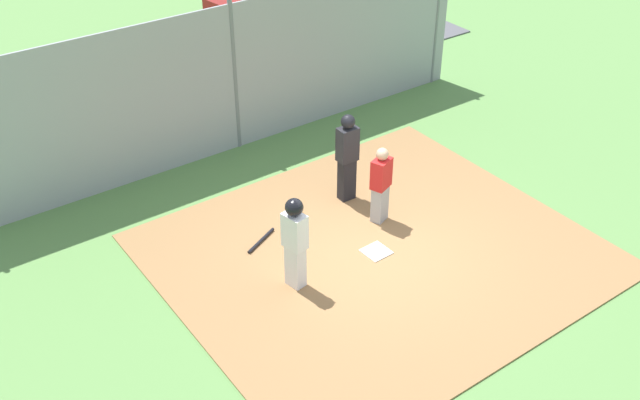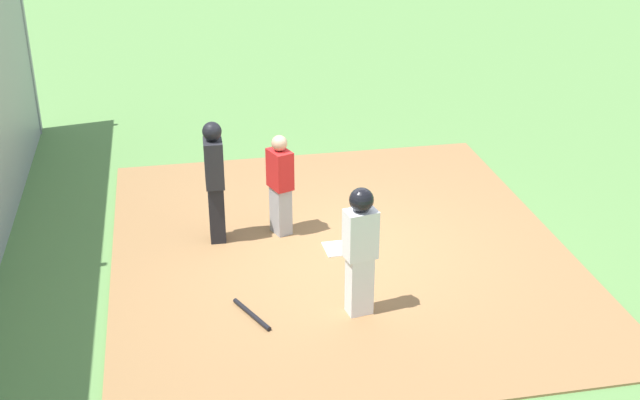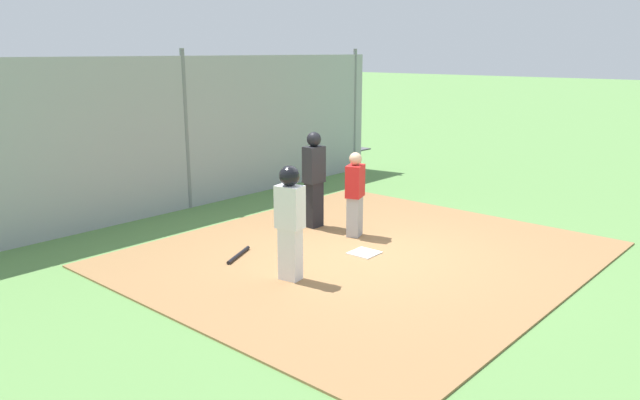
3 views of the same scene
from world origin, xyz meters
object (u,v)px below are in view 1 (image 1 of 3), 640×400
(baseball_bat, at_px, (261,241))
(parked_car_silver, at_px, (326,10))
(parked_car_red, at_px, (251,21))
(runner, at_px, (295,237))
(home_plate, at_px, (376,252))
(catcher, at_px, (381,184))
(umpire, at_px, (347,155))

(baseball_bat, bearing_deg, parked_car_silver, -157.63)
(parked_car_red, bearing_deg, parked_car_silver, 157.09)
(parked_car_silver, bearing_deg, runner, -125.00)
(runner, bearing_deg, parked_car_red, 52.05)
(home_plate, bearing_deg, catcher, -132.18)
(catcher, bearing_deg, home_plate, -62.80)
(parked_car_silver, bearing_deg, umpire, -119.97)
(home_plate, height_order, runner, runner)
(runner, xyz_separation_m, baseball_bat, (-0.15, -1.33, -0.95))
(catcher, xyz_separation_m, baseball_bat, (2.17, -0.70, -0.76))
(parked_car_red, bearing_deg, umpire, 62.33)
(umpire, height_order, baseball_bat, umpire)
(catcher, distance_m, baseball_bat, 2.40)
(catcher, distance_m, parked_car_red, 9.43)
(catcher, relative_size, baseball_bat, 1.90)
(catcher, bearing_deg, parked_car_silver, 129.16)
(umpire, distance_m, parked_car_red, 8.55)
(baseball_bat, height_order, parked_car_silver, parked_car_silver)
(home_plate, relative_size, parked_car_silver, 0.10)
(home_plate, bearing_deg, parked_car_silver, -121.33)
(home_plate, height_order, parked_car_silver, parked_car_silver)
(catcher, distance_m, umpire, 0.96)
(runner, distance_m, parked_car_red, 10.90)
(umpire, bearing_deg, catcher, 4.75)
(home_plate, relative_size, catcher, 0.29)
(parked_car_silver, distance_m, parked_car_red, 2.29)
(home_plate, distance_m, catcher, 1.27)
(home_plate, bearing_deg, umpire, -110.29)
(baseball_bat, height_order, parked_car_red, parked_car_red)
(catcher, xyz_separation_m, parked_car_silver, (-4.93, -8.47, -0.20))
(baseball_bat, distance_m, parked_car_red, 9.67)
(umpire, bearing_deg, home_plate, -18.75)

